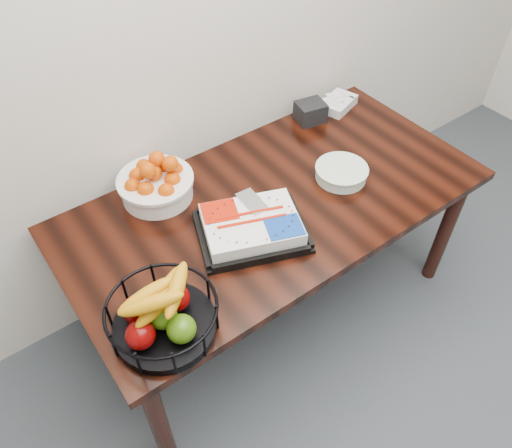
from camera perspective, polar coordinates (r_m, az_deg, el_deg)
table at (r=2.17m, az=2.09°, el=1.26°), size 1.80×0.90×0.75m
cake_tray at (r=1.94m, az=-0.53°, el=-0.31°), size 0.51×0.46×0.09m
tangerine_bowl at (r=2.10m, az=-11.44°, el=4.91°), size 0.32×0.32×0.20m
fruit_basket at (r=1.66m, az=-10.62°, el=-10.19°), size 0.37×0.37×0.19m
plate_stack at (r=2.22m, az=9.72°, el=5.80°), size 0.23×0.23×0.06m
fork_bag at (r=2.67m, az=9.39°, el=13.50°), size 0.22×0.18×0.06m
napkin_box at (r=2.54m, az=6.24°, el=12.63°), size 0.16×0.14×0.10m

